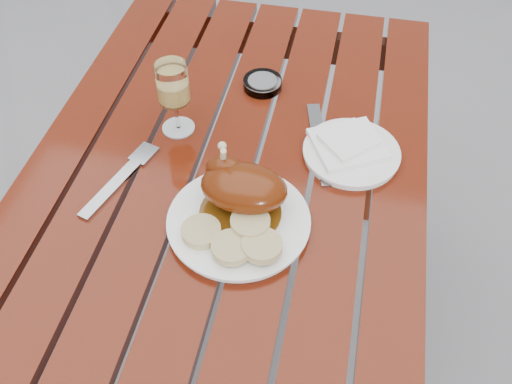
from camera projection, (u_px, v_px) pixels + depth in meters
ground at (237, 333)px, 1.73m from camera, size 60.00×60.00×0.00m
table at (234, 263)px, 1.45m from camera, size 0.80×1.20×0.75m
dinner_plate at (239, 222)px, 1.05m from camera, size 0.35×0.35×0.02m
roast_duck at (241, 186)px, 1.03m from camera, size 0.16×0.15×0.12m
bread_dumplings at (236, 237)px, 1.00m from camera, size 0.18×0.13×0.03m
wine_glass at (175, 99)px, 1.17m from camera, size 0.08×0.08×0.16m
side_plate at (351, 153)px, 1.17m from camera, size 0.21×0.21×0.02m
napkin at (348, 144)px, 1.16m from camera, size 0.18×0.18×0.01m
ashtray at (263, 84)px, 1.31m from camera, size 0.11×0.11×0.02m
fork at (116, 183)px, 1.12m from camera, size 0.08×0.20×0.01m
knife at (320, 149)px, 1.18m from camera, size 0.07×0.21×0.01m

